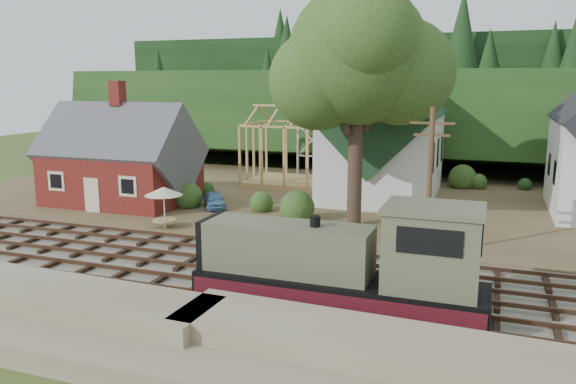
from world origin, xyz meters
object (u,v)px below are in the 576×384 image
(car_blue, at_px, (215,200))
(car_green, at_px, (92,184))
(locomotive, at_px, (348,267))
(patio_set, at_px, (164,193))

(car_blue, height_order, car_green, car_blue)
(locomotive, bearing_deg, car_blue, 132.62)
(car_blue, bearing_deg, locomotive, -79.84)
(car_green, bearing_deg, car_blue, -83.15)
(car_blue, distance_m, car_green, 12.81)
(car_blue, relative_size, car_green, 1.00)
(car_blue, bearing_deg, car_green, 137.14)
(locomotive, relative_size, car_blue, 3.36)
(car_green, bearing_deg, locomotive, -105.76)
(patio_set, bearing_deg, car_green, 145.56)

